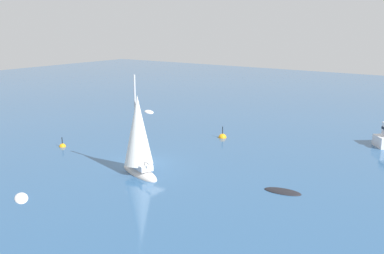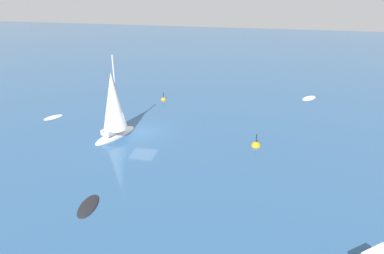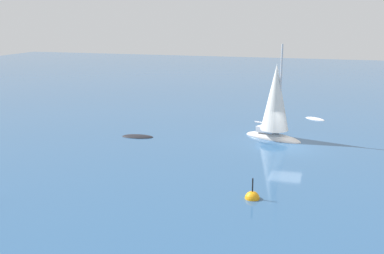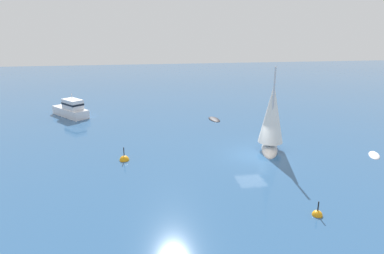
# 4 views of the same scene
# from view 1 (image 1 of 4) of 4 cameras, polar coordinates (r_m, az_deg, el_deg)

# --- Properties ---
(ground_plane) EXTENTS (160.00, 160.00, 0.00)m
(ground_plane) POSITION_cam_1_polar(r_m,az_deg,el_deg) (39.16, -5.93, -4.56)
(ground_plane) COLOR #2D5684
(tender) EXTENTS (1.91, 2.30, 0.33)m
(tender) POSITION_cam_1_polar(r_m,az_deg,el_deg) (33.64, -20.68, -8.39)
(tender) COLOR white
(tender) RESTS_ON ground
(ketch) EXTENTS (3.24, 5.28, 8.33)m
(ketch) POSITION_cam_1_polar(r_m,az_deg,el_deg) (36.00, -6.75, -1.52)
(ketch) COLOR silver
(ketch) RESTS_ON ground
(tender_1) EXTENTS (2.42, 2.71, 0.36)m
(tender_1) POSITION_cam_1_polar(r_m,az_deg,el_deg) (61.16, -5.44, 1.89)
(tender_1) COLOR white
(tender_1) RESTS_ON ground
(rib) EXTENTS (1.50, 2.85, 0.35)m
(rib) POSITION_cam_1_polar(r_m,az_deg,el_deg) (33.28, 11.33, -8.00)
(rib) COLOR black
(rib) RESTS_ON ground
(channel_buoy) EXTENTS (0.64, 0.64, 1.26)m
(channel_buoy) POSITION_cam_1_polar(r_m,az_deg,el_deg) (45.76, -15.97, -2.39)
(channel_buoy) COLOR orange
(channel_buoy) RESTS_ON ground
(mooring_buoy) EXTENTS (0.84, 0.84, 1.62)m
(mooring_buoy) POSITION_cam_1_polar(r_m,az_deg,el_deg) (47.50, 3.85, -1.34)
(mooring_buoy) COLOR orange
(mooring_buoy) RESTS_ON ground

